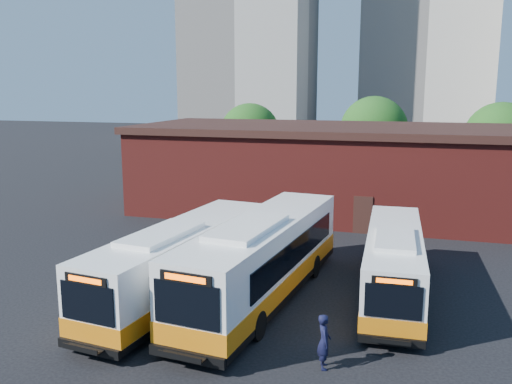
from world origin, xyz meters
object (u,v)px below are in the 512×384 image
(transit_worker, at_px, (324,341))
(bus_midwest, at_px, (181,265))
(bus_east, at_px, (393,265))
(bus_mideast, at_px, (263,262))

(transit_worker, bearing_deg, bus_midwest, 41.93)
(bus_east, bearing_deg, bus_midwest, -163.49)
(bus_mideast, bearing_deg, transit_worker, -49.28)
(bus_midwest, bearing_deg, bus_mideast, 22.75)
(bus_mideast, xyz_separation_m, bus_east, (5.44, 2.02, -0.30))
(bus_midwest, relative_size, bus_east, 1.11)
(bus_midwest, xyz_separation_m, transit_worker, (6.95, -4.21, -0.61))
(bus_midwest, height_order, bus_east, bus_midwest)
(transit_worker, bearing_deg, bus_mideast, 17.64)
(bus_midwest, height_order, transit_worker, bus_midwest)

